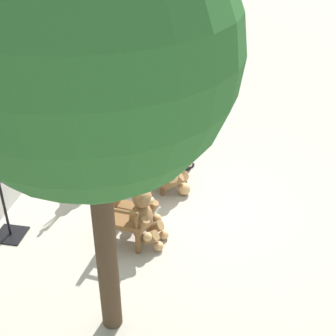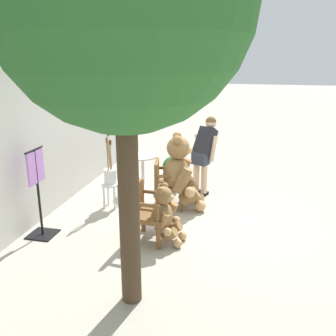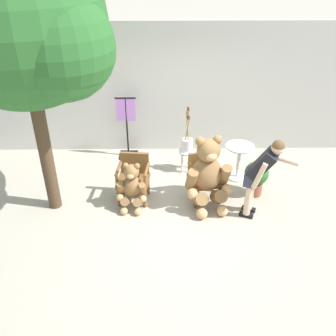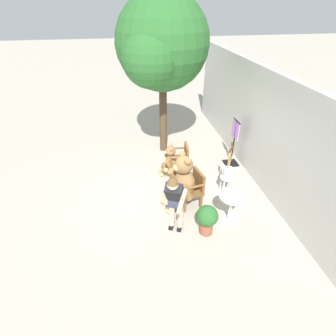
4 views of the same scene
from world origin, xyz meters
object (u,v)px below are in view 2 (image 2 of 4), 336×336
at_px(teddy_bear_large, 180,172).
at_px(white_stool, 111,189).
at_px(brush_bucket, 110,174).
at_px(patio_tree, 133,6).
at_px(wooden_chair_left, 146,210).
at_px(potted_plant, 173,170).
at_px(person_visitor, 204,149).
at_px(teddy_bear_small, 165,214).
at_px(round_side_table, 143,169).
at_px(clothing_display_stand, 38,191).
at_px(wooden_chair_right, 166,182).

bearing_deg(teddy_bear_large, white_stool, 103.29).
relative_size(brush_bucket, patio_tree, 0.22).
relative_size(wooden_chair_left, patio_tree, 0.20).
distance_m(patio_tree, potted_plant, 4.48).
bearing_deg(teddy_bear_large, brush_bucket, 103.30).
bearing_deg(brush_bucket, patio_tree, -151.73).
height_order(teddy_bear_large, brush_bucket, brush_bucket).
relative_size(teddy_bear_large, person_visitor, 0.90).
bearing_deg(patio_tree, potted_plant, 6.06).
xyz_separation_m(teddy_bear_small, patio_tree, (-1.30, -0.01, 2.65)).
xyz_separation_m(patio_tree, potted_plant, (3.57, 0.38, -2.69)).
bearing_deg(white_stool, teddy_bear_small, -129.68).
height_order(teddy_bear_large, round_side_table, teddy_bear_large).
bearing_deg(teddy_bear_small, patio_tree, -179.56).
distance_m(teddy_bear_large, potted_plant, 1.04).
xyz_separation_m(white_stool, clothing_display_stand, (-1.26, 0.64, 0.36)).
bearing_deg(round_side_table, potted_plant, -69.27).
bearing_deg(brush_bucket, white_stool, 13.99).
xyz_separation_m(white_stool, brush_bucket, (-0.00, -0.00, 0.28)).
bearing_deg(potted_plant, round_side_table, 110.73).
relative_size(wooden_chair_left, white_stool, 1.87).
height_order(person_visitor, patio_tree, patio_tree).
xyz_separation_m(teddy_bear_large, teddy_bear_small, (-1.32, -0.04, -0.23)).
xyz_separation_m(brush_bucket, potted_plant, (1.23, -0.88, -0.24)).
relative_size(teddy_bear_small, brush_bucket, 0.94).
height_order(wooden_chair_right, round_side_table, wooden_chair_right).
relative_size(brush_bucket, round_side_table, 1.32).
distance_m(potted_plant, clothing_display_stand, 2.93).
xyz_separation_m(teddy_bear_small, person_visitor, (2.14, -0.28, 0.47)).
distance_m(white_stool, brush_bucket, 0.28).
relative_size(teddy_bear_small, potted_plant, 1.31).
bearing_deg(white_stool, brush_bucket, -166.01).
distance_m(person_visitor, patio_tree, 4.09).
height_order(teddy_bear_large, clothing_display_stand, clothing_display_stand).
bearing_deg(potted_plant, white_stool, 144.46).
relative_size(teddy_bear_large, patio_tree, 0.31).
bearing_deg(brush_bucket, teddy_bear_small, -129.67).
distance_m(white_stool, potted_plant, 1.51).
height_order(teddy_bear_large, potted_plant, teddy_bear_large).
xyz_separation_m(person_visitor, clothing_display_stand, (-2.36, 2.16, -0.18)).
bearing_deg(brush_bucket, clothing_display_stand, 153.11).
bearing_deg(teddy_bear_large, wooden_chair_left, 169.06).
bearing_deg(round_side_table, white_stool, 163.71).
distance_m(wooden_chair_left, white_stool, 1.41).
bearing_deg(potted_plant, wooden_chair_left, -177.97).
relative_size(white_stool, patio_tree, 0.11).
xyz_separation_m(person_visitor, round_side_table, (-0.10, 1.23, -0.45)).
bearing_deg(round_side_table, teddy_bear_large, -128.24).
distance_m(wooden_chair_right, white_stool, 1.00).
relative_size(person_visitor, brush_bucket, 1.59).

